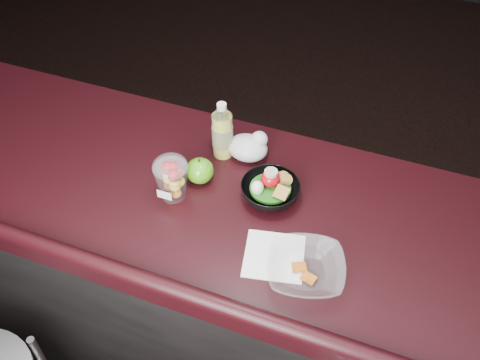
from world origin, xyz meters
name	(u,v)px	position (x,y,z in m)	size (l,w,h in m)	color
counter	(243,296)	(0.00, 0.30, 0.51)	(4.06, 0.71, 1.02)	black
lemonade_bottle	(222,134)	(-0.14, 0.48, 1.10)	(0.07, 0.07, 0.20)	gold
fruit_cup	(171,177)	(-0.21, 0.26, 1.10)	(0.10, 0.10, 0.15)	white
green_apple	(200,171)	(-0.16, 0.34, 1.06)	(0.09, 0.09, 0.09)	#2F9010
plastic_bag	(249,147)	(-0.06, 0.49, 1.06)	(0.13, 0.11, 0.10)	silver
snack_bowl	(270,190)	(0.06, 0.35, 1.05)	(0.19, 0.19, 0.10)	black
takeout_bowl	(305,269)	(0.24, 0.12, 1.04)	(0.25, 0.25, 0.05)	silver
paper_napkin	(274,256)	(0.14, 0.15, 1.02)	(0.16, 0.16, 0.00)	white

